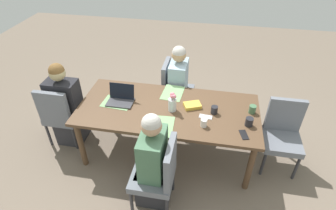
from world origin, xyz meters
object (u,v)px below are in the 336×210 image
Objects in this scene: chair_near_left_near at (174,87)px; coffee_mug_near_left at (204,123)px; person_head_right_left_far at (67,109)px; laptop_head_right_left_far at (121,99)px; coffee_mug_near_right at (252,109)px; person_far_left_mid at (153,165)px; chair_head_left_right_near at (283,132)px; flower_vase at (172,102)px; phone_black at (244,135)px; book_red_cover at (192,105)px; chair_far_left_mid at (159,173)px; coffee_mug_centre_left at (249,122)px; person_near_left_near at (178,88)px; chair_head_right_left_far at (61,113)px; dining_table at (168,113)px; phone_silver at (206,117)px; coffee_mug_centre_right at (214,110)px.

chair_near_left_near is 9.82× the size of coffee_mug_near_left.
person_head_right_left_far is 0.81m from laptop_head_right_left_far.
person_head_right_left_far reaches higher than coffee_mug_near_right.
person_far_left_mid is 1.64m from chair_head_left_right_near.
coffee_mug_near_left is (-0.47, -0.48, 0.25)m from person_far_left_mid.
flower_vase is 0.88m from phone_black.
coffee_mug_near_right is 0.49× the size of book_red_cover.
chair_far_left_mid is 1.13m from coffee_mug_centre_left.
person_near_left_near is at bearing -88.34° from chair_far_left_mid.
person_far_left_mid reaches higher than coffee_mug_near_left.
chair_head_left_right_near is 9.82× the size of coffee_mug_near_left.
person_near_left_near reaches higher than chair_near_left_near.
laptop_head_right_left_far reaches higher than chair_head_right_left_far.
person_far_left_mid is 1.00× the size of person_head_right_left_far.
phone_silver reaches higher than dining_table.
coffee_mug_centre_right is at bearing 140.94° from book_red_cover.
person_head_right_left_far is at bearing -112.84° from phone_black.
chair_far_left_mid reaches higher than book_red_cover.
chair_far_left_mid is at bearing 141.24° from person_far_left_mid.
coffee_mug_centre_left is 0.66× the size of phone_silver.
person_head_right_left_far is at bearing -1.43° from flower_vase.
laptop_head_right_left_far reaches higher than book_red_cover.
book_red_cover is (-0.23, -0.11, -0.10)m from flower_vase.
coffee_mug_centre_right is (-1.98, -0.07, 0.28)m from chair_head_right_left_far.
laptop_head_right_left_far is at bearing -2.99° from dining_table.
flower_vase is at bearing 3.77° from coffee_mug_centre_right.
phone_black is (-1.48, 0.35, -0.04)m from laptop_head_right_left_far.
person_near_left_near is at bearing -90.70° from dining_table.
phone_black is (-0.90, -0.42, 0.21)m from person_far_left_mid.
person_far_left_mid is at bearing 88.86° from person_near_left_near.
coffee_mug_near_right is 1.03× the size of coffee_mug_centre_right.
laptop_head_right_left_far is 3.26× the size of coffee_mug_near_right.
phone_black is at bearing 166.87° from laptop_head_right_left_far.
chair_head_left_right_near is 4.50× the size of book_red_cover.
chair_far_left_mid is at bearing 128.55° from laptop_head_right_left_far.
phone_black is (-0.83, -0.48, 0.23)m from chair_far_left_mid.
coffee_mug_near_left is at bearing 151.28° from dining_table.
coffee_mug_centre_right is (-1.15, 0.02, 0.00)m from laptop_head_right_left_far.
chair_head_left_right_near is 1.04m from coffee_mug_near_left.
chair_head_left_right_near is 0.49m from coffee_mug_near_right.
coffee_mug_near_left is 0.96× the size of coffee_mug_centre_right.
chair_head_right_left_far is (1.48, -0.73, 0.00)m from chair_far_left_mid.
phone_silver is at bearing 19.22° from coffee_mug_near_right.
coffee_mug_centre_left is at bearing 136.16° from chair_near_left_near.
person_far_left_mid is at bearing 83.70° from flower_vase.
chair_near_left_near is 0.75× the size of person_head_right_left_far.
chair_near_left_near is 1.00× the size of chair_far_left_mid.
coffee_mug_centre_right is at bearing -176.23° from flower_vase.
chair_head_right_left_far is at bearing -5.53° from coffee_mug_near_left.
coffee_mug_near_left is 0.44m from phone_black.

